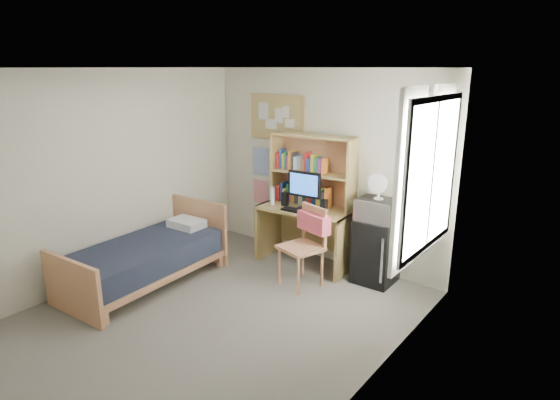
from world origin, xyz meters
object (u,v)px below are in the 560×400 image
Objects in this scene: monitor at (304,191)px; bulletin_board at (277,117)px; desk_chair at (301,247)px; speaker_left at (285,199)px; speaker_right at (324,206)px; microwave at (378,210)px; desk at (306,236)px; desk_fan at (379,188)px; bed at (144,264)px; mini_fridge at (376,251)px.

bulletin_board is at bearing 149.34° from monitor.
monitor is (-0.32, 0.52, 0.55)m from desk_chair.
desk_chair is at bearing -42.63° from speaker_left.
speaker_right is at bearing -19.28° from bulletin_board.
monitor reaches higher than microwave.
desk_chair is at bearing -40.43° from bulletin_board.
desk_chair is 0.82m from monitor.
monitor is at bearing -90.00° from desk.
bulletin_board is 1.89m from desk_fan.
desk_chair is 0.66m from speaker_right.
desk is 2.74× the size of microwave.
bed is 2.00m from speaker_left.
speaker_right is at bearing -0.00° from monitor.
speaker_right is 0.78m from desk_fan.
speaker_right is at bearing -0.00° from speaker_left.
desk is 1.30m from desk_fan.
microwave is 1.63× the size of desk_fan.
bulletin_board is at bearing 170.41° from desk_fan.
speaker_left reaches higher than speaker_right.
desk_fan is (0.00, 0.00, 0.28)m from microwave.
bulletin_board is at bearing 171.05° from mini_fridge.
monitor is (0.00, -0.06, 0.65)m from desk.
mini_fridge is (1.00, 0.08, 0.01)m from desk.
microwave is at bearing 0.00° from desk_fan.
speaker_left is 0.65× the size of desk_fan.
speaker_right is at bearing 44.03° from bed.
speaker_right is at bearing -171.18° from mini_fridge.
speaker_left is at bearing -174.97° from desk_fan.
desk_chair reaches higher than speaker_right.
desk is 2.13m from bed.
mini_fridge is 2.84× the size of desk_fan.
speaker_left is 0.60m from speaker_right.
microwave is at bearing 3.35° from monitor.
bed is 10.50× the size of speaker_right.
speaker_left is (-1.30, -0.16, 0.48)m from mini_fridge.
desk_fan is at bearing 2.58° from speaker_left.
desk_chair is 2.15× the size of microwave.
speaker_right reaches higher than mini_fridge.
speaker_left reaches higher than mini_fridge.
speaker_right is at bearing 107.89° from desk_chair.
desk_chair is 0.95m from mini_fridge.
monitor is at bearing 180.00° from speaker_right.
bed is (-0.50, -2.04, -1.66)m from bulletin_board.
bed is (-1.24, -1.72, -0.14)m from desk.
speaker_left reaches higher than desk.
desk is at bearing -177.62° from microwave.
monitor is (1.24, 1.66, 0.79)m from bed.
speaker_left is (-0.30, -0.08, 0.49)m from desk.
mini_fridge is 4.46× the size of speaker_right.
desk is at bearing 168.69° from speaker_right.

